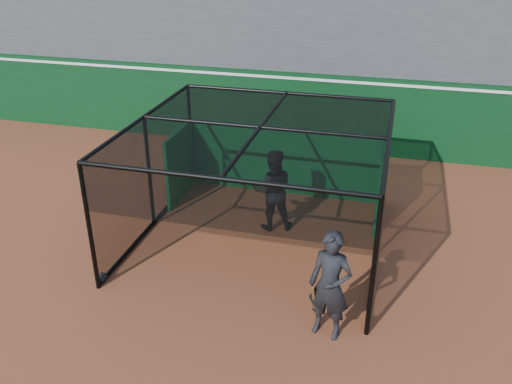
# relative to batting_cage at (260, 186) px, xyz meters

# --- Properties ---
(ground) EXTENTS (120.00, 120.00, 0.00)m
(ground) POSITION_rel_batting_cage_xyz_m (-0.51, -2.35, -1.39)
(ground) COLOR brown
(ground) RESTS_ON ground
(outfield_wall) EXTENTS (50.00, 0.50, 2.50)m
(outfield_wall) POSITION_rel_batting_cage_xyz_m (-0.51, 6.15, -0.11)
(outfield_wall) COLOR #093615
(outfield_wall) RESTS_ON ground
(batting_cage) EXTENTS (5.53, 5.53, 2.79)m
(batting_cage) POSITION_rel_batting_cage_xyz_m (0.00, 0.00, 0.00)
(batting_cage) COLOR black
(batting_cage) RESTS_ON ground
(batter) EXTENTS (1.19, 1.06, 2.03)m
(batter) POSITION_rel_batting_cage_xyz_m (0.16, 0.61, -0.38)
(batter) COLOR black
(batter) RESTS_ON ground
(on_deck_player) EXTENTS (0.86, 0.66, 2.10)m
(on_deck_player) POSITION_rel_batting_cage_xyz_m (2.01, -2.90, -0.35)
(on_deck_player) COLOR black
(on_deck_player) RESTS_ON ground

